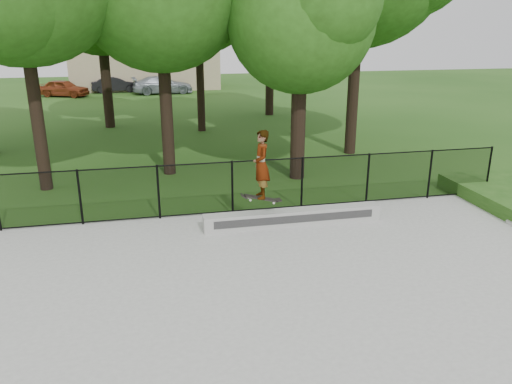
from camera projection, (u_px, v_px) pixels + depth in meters
ground at (292, 336)px, 8.49m from camera, size 100.00×100.00×0.00m
concrete_slab at (292, 334)px, 8.48m from camera, size 14.00×12.00×0.06m
grind_ledge at (293, 217)px, 13.05m from camera, size 4.72×0.40×0.41m
car_a at (64, 88)px, 37.47m from camera, size 3.99×2.89×1.27m
car_b at (115, 84)px, 40.04m from camera, size 3.51×1.67×1.23m
car_c at (163, 85)px, 39.14m from camera, size 4.43×2.28×1.35m
skater_airborne at (261, 166)px, 12.20m from camera, size 0.82×0.62×1.88m
chainlink_fence at (232, 187)px, 13.70m from camera, size 16.06×0.06×1.50m
distant_building at (146, 62)px, 42.64m from camera, size 12.40×6.40×4.30m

